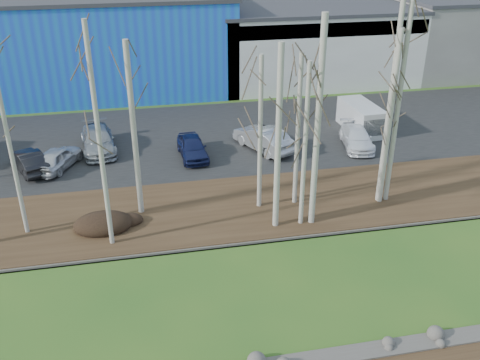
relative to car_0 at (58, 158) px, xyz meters
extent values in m
cube|color=#382616|center=(9.85, -7.00, -0.75)|extent=(80.00, 7.00, 0.15)
cube|color=black|center=(9.85, 3.50, -0.75)|extent=(80.00, 14.00, 0.14)
cube|color=blue|center=(3.85, 17.50, 3.18)|extent=(20.00, 12.00, 8.00)
cube|color=beige|center=(21.85, 17.50, 2.43)|extent=(18.00, 12.00, 6.50)
cube|color=#333338|center=(21.85, 17.50, 5.83)|extent=(18.36, 12.24, 0.30)
cube|color=navy|center=(21.85, 11.60, 4.78)|extent=(17.64, 0.20, 1.20)
cube|color=slate|center=(37.85, 17.50, 2.68)|extent=(14.00, 12.00, 7.00)
ellipsoid|color=black|center=(2.88, -7.86, -0.39)|extent=(2.92, 2.06, 0.57)
cylinder|color=beige|center=(-0.83, -7.45, 4.14)|extent=(0.20, 0.20, 9.63)
cylinder|color=beige|center=(4.82, -6.56, 3.85)|extent=(0.28, 0.28, 9.05)
cylinder|color=beige|center=(3.32, -9.31, 4.56)|extent=(0.22, 0.22, 10.48)
cylinder|color=beige|center=(11.44, -9.32, 3.94)|extent=(0.29, 0.29, 9.23)
cylinder|color=beige|center=(13.09, -7.18, 3.44)|extent=(0.24, 0.24, 8.22)
cylinder|color=beige|center=(12.76, -9.37, 3.50)|extent=(0.22, 0.22, 8.34)
cylinder|color=beige|center=(13.32, -9.39, 4.54)|extent=(0.31, 0.31, 10.42)
cylinder|color=beige|center=(17.71, -8.01, 4.00)|extent=(0.27, 0.27, 9.35)
cylinder|color=beige|center=(17.68, -7.87, 4.68)|extent=(0.26, 0.26, 10.70)
cylinder|color=beige|center=(18.15, -7.87, 4.68)|extent=(0.26, 0.26, 10.70)
cylinder|color=beige|center=(11.09, -7.18, 3.44)|extent=(0.24, 0.24, 8.22)
imported|color=silver|center=(0.00, 0.00, 0.00)|extent=(3.18, 4.32, 1.37)
imported|color=black|center=(-1.69, -0.05, -0.02)|extent=(2.97, 4.24, 1.33)
imported|color=gray|center=(2.37, 2.34, 0.05)|extent=(2.63, 5.29, 1.48)
imported|color=#19204B|center=(8.38, -0.01, 0.01)|extent=(1.85, 4.17, 1.39)
imported|color=#ACADAE|center=(13.17, 0.32, 0.11)|extent=(3.50, 5.08, 1.59)
imported|color=black|center=(13.28, 1.13, -0.04)|extent=(3.44, 5.08, 1.29)
imported|color=white|center=(19.48, -0.49, -0.04)|extent=(2.61, 4.71, 1.29)
cube|color=white|center=(20.98, 2.40, 0.29)|extent=(2.07, 4.55, 1.95)
cube|color=black|center=(21.06, 0.63, 0.29)|extent=(1.81, 1.01, 1.21)
camera|label=1|loc=(4.97, -31.79, 13.47)|focal=40.00mm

